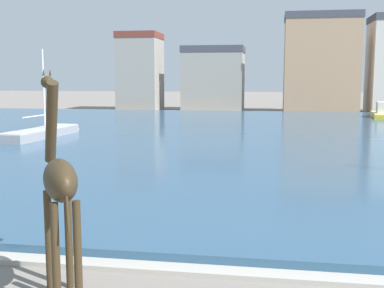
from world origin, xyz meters
name	(u,v)px	position (x,y,z in m)	size (l,w,h in m)	color
harbor_water	(260,136)	(0.00, 32.04, 0.16)	(88.72, 47.75, 0.31)	#2D5170
quay_edge_coping	(227,273)	(0.00, 7.92, 0.06)	(88.72, 0.50, 0.12)	#ADA89E
giraffe_statue	(59,183)	(-2.98, 6.43, 2.20)	(1.64, 2.25, 4.31)	#382B19
sailboat_grey	(47,134)	(-13.89, 28.25, 0.46)	(2.31, 8.28, 5.98)	#939399
townhouse_wide_warehouse	(140,72)	(-16.23, 60.01, 4.99)	(5.23, 5.54, 9.94)	gray
townhouse_tall_gabled	(214,79)	(-6.78, 61.13, 4.10)	(7.82, 5.71, 8.16)	gray
townhouse_narrow_midrow	(321,64)	(6.39, 58.50, 5.87)	(8.73, 5.36, 11.71)	tan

